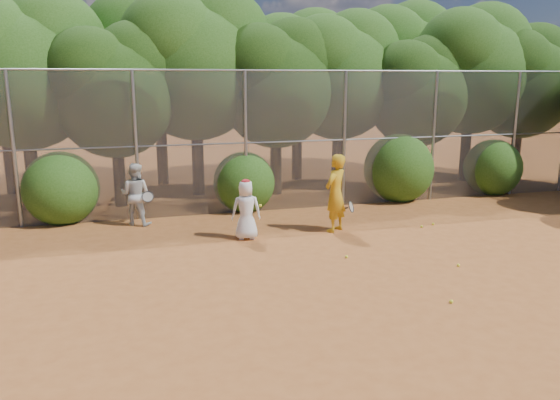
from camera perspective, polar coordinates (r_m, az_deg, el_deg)
name	(u,v)px	position (r m, az deg, el deg)	size (l,w,h in m)	color
ground	(366,280)	(10.72, 8.97, -8.25)	(80.00, 80.00, 0.00)	#A25624
fence_back	(276,140)	(15.72, -0.45, 6.27)	(20.05, 0.09, 4.03)	gray
tree_1	(24,65)	(17.78, -25.18, 12.67)	(4.64, 4.03, 6.35)	black
tree_2	(115,85)	(16.88, -16.83, 11.40)	(3.99, 3.47, 5.47)	black
tree_3	(196,59)	(18.06, -8.74, 14.40)	(4.89, 4.26, 6.70)	black
tree_4	(277,79)	(17.96, -0.31, 12.52)	(4.19, 3.64, 5.73)	black
tree_5	(340,70)	(19.53, 6.31, 13.31)	(4.51, 3.92, 6.17)	black
tree_6	(418,88)	(19.73, 14.25, 11.31)	(3.86, 3.36, 5.29)	black
tree_7	(472,64)	(21.60, 19.47, 13.23)	(4.77, 4.14, 6.53)	black
tree_8	(523,77)	(22.56, 24.05, 11.62)	(4.25, 3.70, 5.82)	black
tree_9	(2,61)	(20.22, -27.09, 12.84)	(4.83, 4.20, 6.62)	black
tree_10	(159,54)	(20.15, -12.52, 14.72)	(5.15, 4.48, 7.06)	black
tree_11	(299,68)	(20.70, 1.95, 13.65)	(4.64, 4.03, 6.35)	black
tree_12	(401,60)	(23.04, 12.53, 14.13)	(5.02, 4.37, 6.88)	black
bush_0	(61,185)	(15.69, -21.93, 1.45)	(2.00, 2.00, 2.00)	#234B12
bush_1	(244,179)	(15.96, -3.78, 2.16)	(1.80, 1.80, 1.80)	#234B12
bush_2	(399,165)	(17.66, 12.29, 3.57)	(2.20, 2.20, 2.20)	#234B12
bush_3	(493,165)	(19.58, 21.35, 3.41)	(1.90, 1.90, 1.90)	#234B12
player_yellow	(335,193)	(13.70, 5.82, 0.71)	(0.92, 0.81, 1.96)	gold
player_teen	(246,209)	(13.03, -3.56, -0.99)	(0.76, 0.54, 1.47)	white
player_white	(135,194)	(14.75, -14.87, 0.58)	(0.99, 0.90, 1.64)	silver
ball_0	(458,265)	(11.86, 18.14, -6.50)	(0.07, 0.07, 0.07)	yellow
ball_1	(433,224)	(14.94, 15.71, -2.42)	(0.07, 0.07, 0.07)	yellow
ball_2	(451,302)	(9.99, 17.45, -10.09)	(0.07, 0.07, 0.07)	yellow
ball_3	(347,257)	(11.88, 6.97, -5.91)	(0.07, 0.07, 0.07)	yellow
ball_4	(422,227)	(14.60, 14.58, -2.70)	(0.07, 0.07, 0.07)	yellow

